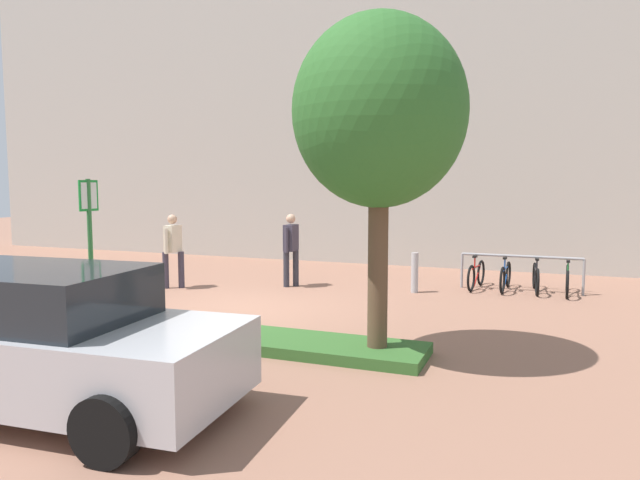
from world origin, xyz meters
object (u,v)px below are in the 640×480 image
bike_rack_cluster (521,276)px  person_suited_dark (291,245)px  tree_sidewalk (379,113)px  parking_sign_post (90,231)px  person_shirt_white (173,246)px  bike_at_sign (103,304)px  bollard_steel (415,273)px  car_silver_sedan (41,340)px

bike_rack_cluster → person_suited_dark: bearing=-165.6°
tree_sidewalk → person_suited_dark: bearing=126.1°
bike_rack_cluster → person_suited_dark: person_suited_dark is taller
tree_sidewalk → parking_sign_post: 5.30m
person_shirt_white → bike_at_sign: bearing=-75.1°
parking_sign_post → bike_at_sign: (0.01, 0.23, -1.29)m
tree_sidewalk → bollard_steel: tree_sidewalk is taller
parking_sign_post → tree_sidewalk: bearing=0.5°
bike_at_sign → person_suited_dark: 4.82m
bike_rack_cluster → person_suited_dark: size_ratio=1.55×
parking_sign_post → car_silver_sedan: size_ratio=0.57×
bike_at_sign → car_silver_sedan: bearing=-57.4°
person_shirt_white → bollard_steel: bearing=15.4°
tree_sidewalk → parking_sign_post: tree_sidewalk is taller
bike_at_sign → person_shirt_white: 3.50m
bike_at_sign → parking_sign_post: bearing=-92.1°
bike_rack_cluster → parking_sign_post: bearing=-137.9°
bollard_steel → person_shirt_white: (-5.36, -1.48, 0.53)m
bike_at_sign → person_suited_dark: bearing=70.6°
car_silver_sedan → person_shirt_white: bearing=114.3°
person_suited_dark → parking_sign_post: bearing=-108.6°
parking_sign_post → person_suited_dark: parking_sign_post is taller
bollard_steel → person_shirt_white: person_shirt_white is taller
tree_sidewalk → bike_rack_cluster: bearing=74.4°
person_shirt_white → tree_sidewalk: bearing=-30.8°
bike_rack_cluster → car_silver_sedan: bearing=-116.8°
bike_rack_cluster → bike_at_sign: bearing=-138.9°
bollard_steel → bike_rack_cluster: bearing=24.7°
bike_rack_cluster → bollard_steel: bearing=-155.3°
bike_at_sign → tree_sidewalk: bearing=-2.1°
bollard_steel → person_shirt_white: size_ratio=0.52×
person_suited_dark → person_shirt_white: bearing=-154.3°
tree_sidewalk → parking_sign_post: bearing=-179.5°
bollard_steel → person_suited_dark: size_ratio=0.52×
bollard_steel → car_silver_sedan: (-2.39, -8.07, 0.31)m
bollard_steel → car_silver_sedan: car_silver_sedan is taller
tree_sidewalk → person_suited_dark: (-3.42, 4.69, -2.40)m
car_silver_sedan → person_suited_dark: bearing=93.7°
bike_rack_cluster → car_silver_sedan: (-4.59, -9.08, 0.41)m
bike_rack_cluster → person_suited_dark: 5.30m
parking_sign_post → bike_at_sign: 1.31m
bike_at_sign → person_suited_dark: (1.58, 4.51, 0.63)m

